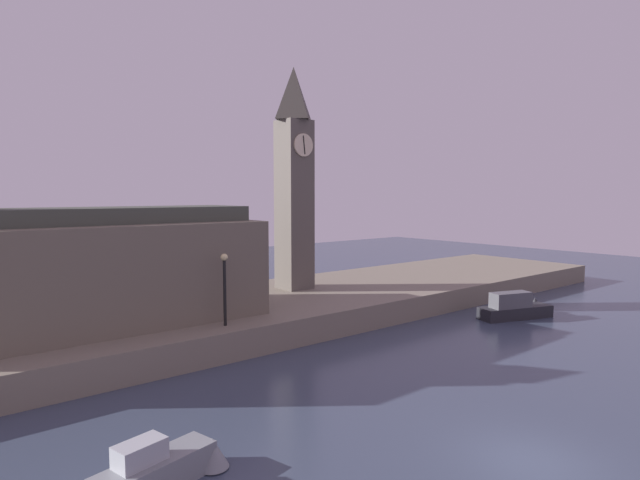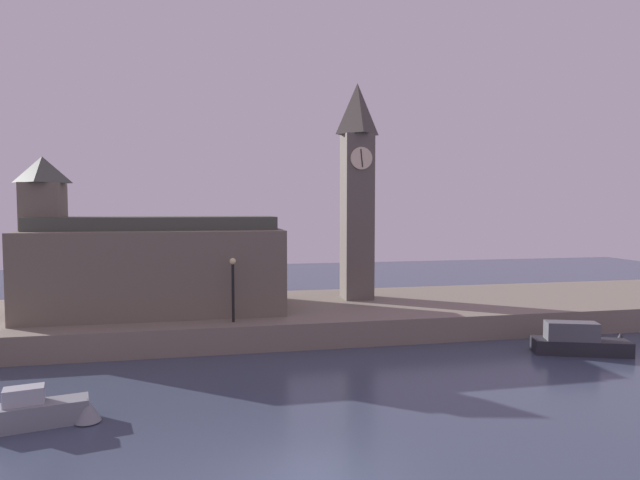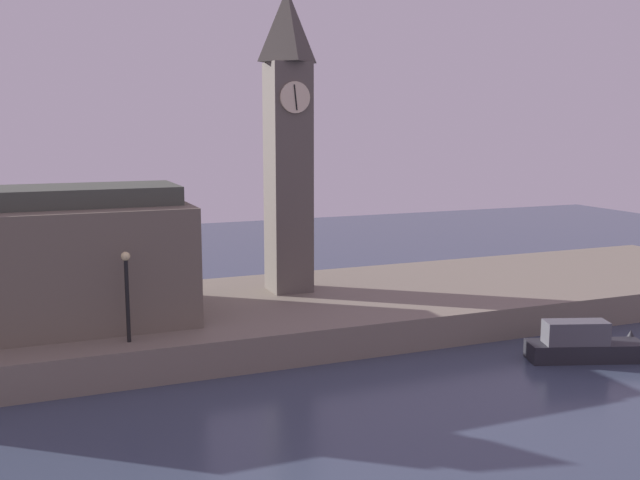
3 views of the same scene
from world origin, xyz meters
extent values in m
cube|color=slate|center=(0.00, 20.00, 0.75)|extent=(70.00, 12.00, 1.50)
cube|color=#5B544C|center=(7.19, 21.65, 7.31)|extent=(2.02, 2.02, 11.61)
cylinder|color=beige|center=(7.19, 20.58, 11.37)|extent=(1.54, 0.12, 1.54)
cube|color=black|center=(7.19, 20.51, 11.37)|extent=(0.19, 0.04, 1.23)
pyramid|color=#403A35|center=(7.19, 21.65, 14.90)|extent=(2.22, 2.22, 3.58)
cube|color=#6B6051|center=(-6.25, 19.68, 4.06)|extent=(15.28, 6.95, 5.11)
cube|color=#42473D|center=(-6.25, 19.68, 7.01)|extent=(14.52, 4.17, 0.80)
cylinder|color=black|center=(-1.81, 15.38, 3.14)|extent=(0.16, 0.16, 3.28)
sphere|color=#F2E099|center=(-1.81, 15.38, 4.96)|extent=(0.36, 0.36, 0.36)
cube|color=#232328|center=(16.72, 10.32, 0.40)|extent=(5.18, 3.00, 0.79)
cube|color=#515156|center=(16.13, 10.32, 1.29)|extent=(2.86, 1.83, 0.99)
cone|color=#232328|center=(19.22, 10.32, 0.43)|extent=(1.66, 1.66, 1.25)
camera|label=1|loc=(-14.59, -7.69, 8.08)|focal=29.53mm
camera|label=2|loc=(-3.02, -14.87, 7.97)|focal=29.91mm
camera|label=3|loc=(-5.28, -13.35, 10.03)|focal=40.83mm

